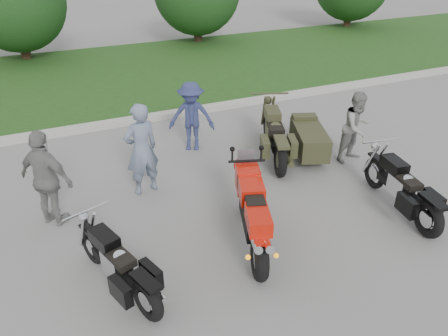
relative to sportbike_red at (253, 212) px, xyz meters
name	(u,v)px	position (x,y,z in m)	size (l,w,h in m)	color
ground	(268,251)	(0.16, -0.26, -0.63)	(80.00, 80.00, 0.00)	gray
curb	(159,116)	(0.16, 5.74, -0.56)	(60.00, 0.30, 0.15)	#B3B0A9
grass_strip	(125,74)	(0.16, 9.89, -0.56)	(60.00, 8.00, 0.14)	#2C6021
tree_mid_left	(14,1)	(-2.84, 13.24, 1.56)	(3.60, 3.60, 4.00)	#3F2B1C
sportbike_red	(253,212)	(0.00, 0.00, 0.00)	(0.94, 2.20, 1.08)	black
cruiser_left	(120,268)	(-2.14, -0.17, -0.22)	(0.84, 2.03, 0.81)	black
cruiser_right	(404,191)	(2.89, -0.26, -0.19)	(0.53, 2.25, 0.87)	black
cruiser_sidecar	(295,139)	(2.27, 2.36, -0.17)	(1.76, 2.44, 0.98)	black
person_stripe	(141,150)	(-1.15, 2.30, 0.27)	(0.66, 0.43, 1.82)	slate
person_grey	(357,127)	(3.41, 1.75, 0.14)	(0.76, 0.59, 1.56)	gray
person_denim	(191,117)	(0.34, 3.68, 0.17)	(1.04, 0.60, 1.60)	navy
person_back	(47,179)	(-2.85, 1.95, 0.24)	(1.02, 0.42, 1.74)	gray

